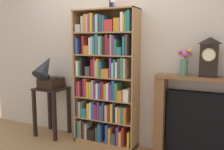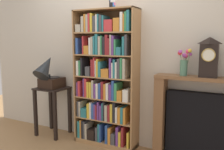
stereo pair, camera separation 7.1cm
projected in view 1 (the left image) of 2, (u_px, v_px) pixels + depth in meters
ground_plane at (103, 147)px, 3.37m from camera, size 8.00×6.40×0.02m
wall_back at (125, 50)px, 3.34m from camera, size 5.00×0.08×2.67m
bookshelf at (105, 82)px, 3.32m from camera, size 0.89×0.29×1.87m
cup_stack at (112, 1)px, 3.09m from camera, size 0.08×0.08×0.18m
side_table_left at (52, 102)px, 3.71m from camera, size 0.45×0.41×0.74m
gramophone at (48, 73)px, 3.59m from camera, size 0.29×0.48×0.55m
fireplace_mantel at (206, 121)px, 2.86m from camera, size 1.20×0.23×1.05m
mantel_clock at (209, 57)px, 2.73m from camera, size 0.19×0.15×0.45m
flower_vase at (184, 63)px, 2.86m from camera, size 0.15×0.15×0.32m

